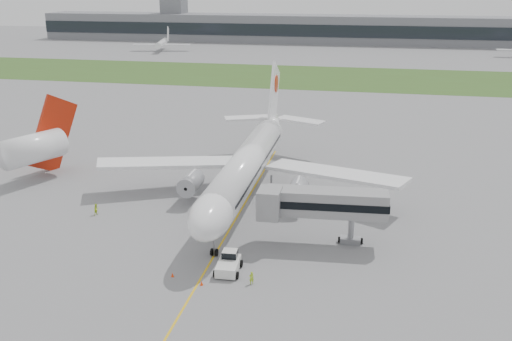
% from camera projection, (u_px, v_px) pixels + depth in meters
% --- Properties ---
extents(ground, '(600.00, 600.00, 0.00)m').
position_uv_depth(ground, '(241.00, 209.00, 83.19)').
color(ground, gray).
rests_on(ground, ground).
extents(apron_markings, '(70.00, 70.00, 0.04)m').
position_uv_depth(apron_markings, '(233.00, 223.00, 78.54)').
color(apron_markings, yellow).
rests_on(apron_markings, ground).
extents(grass_strip, '(600.00, 50.00, 0.02)m').
position_uv_depth(grass_strip, '(319.00, 77.00, 194.66)').
color(grass_strip, '#395720').
rests_on(grass_strip, ground).
extents(terminal_building, '(320.00, 22.30, 14.00)m').
position_uv_depth(terminal_building, '(339.00, 29.00, 294.50)').
color(terminal_building, gray).
rests_on(terminal_building, ground).
extents(control_tower, '(12.00, 12.00, 56.00)m').
position_uv_depth(control_tower, '(175.00, 39.00, 315.50)').
color(control_tower, gray).
rests_on(control_tower, ground).
extents(airliner, '(48.13, 53.95, 17.88)m').
position_uv_depth(airliner, '(248.00, 162.00, 85.90)').
color(airliner, white).
rests_on(airliner, ground).
extents(pushback_tug, '(3.06, 4.33, 2.15)m').
position_uv_depth(pushback_tug, '(229.00, 263.00, 65.39)').
color(pushback_tug, white).
rests_on(pushback_tug, ground).
extents(jet_bridge, '(16.00, 5.54, 7.41)m').
position_uv_depth(jet_bridge, '(319.00, 203.00, 70.68)').
color(jet_bridge, gray).
rests_on(jet_bridge, ground).
extents(safety_cone_left, '(0.35, 0.35, 0.48)m').
position_uv_depth(safety_cone_left, '(172.00, 275.00, 64.27)').
color(safety_cone_left, '#F73C0D').
rests_on(safety_cone_left, ground).
extents(safety_cone_right, '(0.37, 0.37, 0.51)m').
position_uv_depth(safety_cone_right, '(202.00, 283.00, 62.49)').
color(safety_cone_right, '#F73C0D').
rests_on(safety_cone_right, ground).
extents(ground_crew_near, '(0.66, 0.61, 1.52)m').
position_uv_depth(ground_crew_near, '(251.00, 278.00, 62.58)').
color(ground_crew_near, '#A8D623').
rests_on(ground_crew_near, ground).
extents(ground_crew_far, '(0.89, 0.99, 1.67)m').
position_uv_depth(ground_crew_far, '(97.00, 209.00, 80.97)').
color(ground_crew_far, '#C1E526').
rests_on(ground_crew_far, ground).
extents(neighbor_aircraft, '(8.75, 17.28, 14.09)m').
position_uv_depth(neighbor_aircraft, '(36.00, 147.00, 94.25)').
color(neighbor_aircraft, '#B9210A').
rests_on(neighbor_aircraft, ground).
extents(distant_aircraft_left, '(30.90, 28.51, 10.15)m').
position_uv_depth(distant_aircraft_left, '(162.00, 51.00, 265.04)').
color(distant_aircraft_left, white).
rests_on(distant_aircraft_left, ground).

